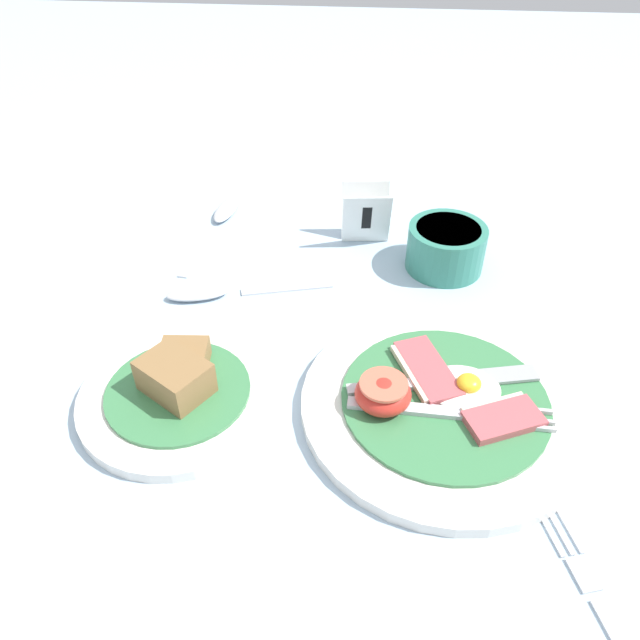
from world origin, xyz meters
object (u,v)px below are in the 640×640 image
object	(u,v)px
breakfast_plate	(441,403)
fork_on_cloth	(611,623)
number_card	(366,215)
bread_plate	(180,388)
teaspoon_near_cup	(221,292)
sugar_cup	(446,246)
teaspoon_by_saucer	(219,220)

from	to	relation	value
breakfast_plate	fork_on_cloth	xyz separation A→B (m)	(0.11, -0.19, -0.01)
number_card	fork_on_cloth	xyz separation A→B (m)	(0.19, -0.48, -0.04)
bread_plate	fork_on_cloth	world-z (taller)	bread_plate
number_card	teaspoon_near_cup	bearing A→B (deg)	-146.40
fork_on_cloth	sugar_cup	bearing A→B (deg)	-4.64
number_card	teaspoon_by_saucer	world-z (taller)	number_card
sugar_cup	teaspoon_near_cup	xyz separation A→B (m)	(-0.26, -0.08, -0.02)
breakfast_plate	teaspoon_near_cup	xyz separation A→B (m)	(-0.24, 0.16, -0.00)
bread_plate	sugar_cup	xyz separation A→B (m)	(0.27, 0.24, 0.02)
breakfast_plate	fork_on_cloth	size ratio (longest dim) A/B	1.48
breakfast_plate	number_card	world-z (taller)	number_card
bread_plate	teaspoon_near_cup	size ratio (longest dim) A/B	0.99
number_card	fork_on_cloth	world-z (taller)	number_card
breakfast_plate	sugar_cup	size ratio (longest dim) A/B	2.87
number_card	fork_on_cloth	bearing A→B (deg)	-74.68
sugar_cup	fork_on_cloth	world-z (taller)	sugar_cup
number_card	teaspoon_near_cup	distance (m)	0.21
bread_plate	fork_on_cloth	size ratio (longest dim) A/B	1.04
breakfast_plate	number_card	distance (m)	0.30
teaspoon_by_saucer	teaspoon_near_cup	xyz separation A→B (m)	(0.04, -0.16, 0.00)
sugar_cup	fork_on_cloth	distance (m)	0.44
fork_on_cloth	number_card	bearing A→B (deg)	4.94
sugar_cup	fork_on_cloth	size ratio (longest dim) A/B	0.52
fork_on_cloth	teaspoon_near_cup	bearing A→B (deg)	28.78
sugar_cup	teaspoon_near_cup	bearing A→B (deg)	-162.73
teaspoon_near_cup	teaspoon_by_saucer	bearing A→B (deg)	-91.28
number_card	bread_plate	bearing A→B (deg)	-125.34
breakfast_plate	teaspoon_by_saucer	distance (m)	0.42
teaspoon_by_saucer	bread_plate	bearing A→B (deg)	-166.46
teaspoon_by_saucer	number_card	bearing A→B (deg)	-89.13
fork_on_cloth	teaspoon_by_saucer	bearing A→B (deg)	20.92
sugar_cup	teaspoon_near_cup	world-z (taller)	sugar_cup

